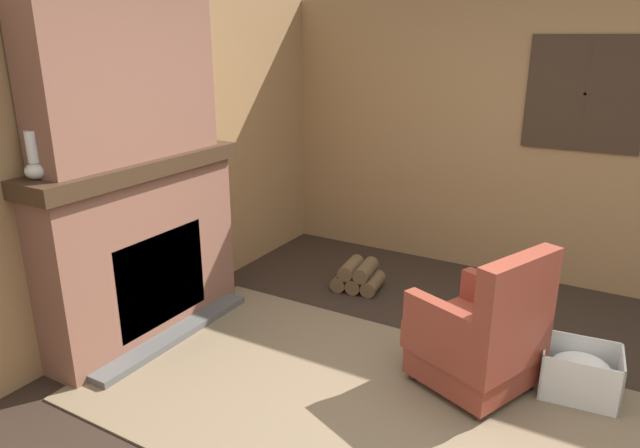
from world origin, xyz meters
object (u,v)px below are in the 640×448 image
object	(u,v)px
laundry_basket	(580,372)
oil_lamp_vase	(35,162)
firewood_stack	(358,276)
storage_case	(147,143)
armchair	(480,338)

from	to	relation	value
laundry_basket	oil_lamp_vase	world-z (taller)	oil_lamp_vase
laundry_basket	oil_lamp_vase	bearing A→B (deg)	-153.67
firewood_stack	oil_lamp_vase	distance (m)	2.69
firewood_stack	storage_case	distance (m)	2.07
armchair	laundry_basket	bearing A→B (deg)	-133.48
armchair	laundry_basket	distance (m)	0.64
storage_case	firewood_stack	bearing A→B (deg)	51.24
storage_case	laundry_basket	bearing A→B (deg)	11.29
storage_case	armchair	bearing A→B (deg)	8.00
storage_case	oil_lamp_vase	bearing A→B (deg)	-90.01
firewood_stack	armchair	bearing A→B (deg)	-36.44
firewood_stack	oil_lamp_vase	world-z (taller)	oil_lamp_vase
firewood_stack	storage_case	size ratio (longest dim) A/B	1.71
firewood_stack	storage_case	bearing A→B (deg)	-128.76
firewood_stack	oil_lamp_vase	xyz separation A→B (m)	(-1.03, -2.12, 1.28)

